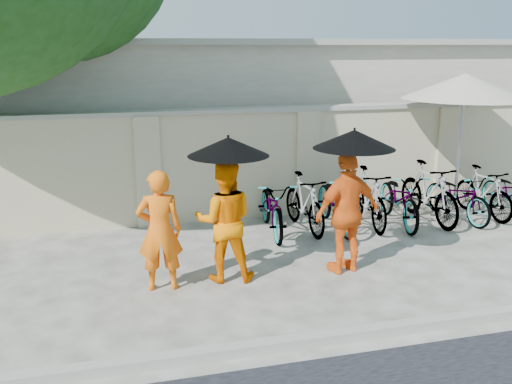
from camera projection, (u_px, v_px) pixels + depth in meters
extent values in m
plane|color=beige|center=(243.00, 287.00, 7.79)|extent=(80.00, 80.00, 0.00)
cube|color=#9B9B8E|center=(280.00, 344.00, 6.19)|extent=(40.00, 0.16, 0.12)
cube|color=#C6B893|center=(254.00, 165.00, 10.78)|extent=(20.00, 0.30, 2.00)
cube|color=beige|center=(255.00, 110.00, 14.43)|extent=(14.00, 6.00, 3.20)
imported|color=orange|center=(160.00, 231.00, 7.54)|extent=(0.63, 0.44, 1.65)
imported|color=#FF7B00|center=(224.00, 221.00, 7.86)|extent=(0.95, 0.80, 1.71)
cylinder|color=black|center=(229.00, 181.00, 7.65)|extent=(0.02, 0.02, 0.94)
cone|color=black|center=(228.00, 146.00, 7.53)|extent=(1.10, 1.10, 0.25)
imported|color=orange|center=(347.00, 213.00, 8.13)|extent=(1.11, 0.64, 1.77)
cylinder|color=black|center=(353.00, 173.00, 7.90)|extent=(0.02, 0.02, 0.95)
cone|color=black|center=(354.00, 139.00, 7.78)|extent=(1.14, 1.14, 0.26)
cylinder|color=#9B9B8E|center=(453.00, 213.00, 10.99)|extent=(0.51, 0.51, 0.10)
cylinder|color=#95959E|center=(459.00, 154.00, 10.70)|extent=(0.06, 0.06, 2.43)
cone|color=#BDB398|center=(465.00, 86.00, 10.38)|extent=(2.54, 2.54, 0.46)
imported|color=#95959E|center=(272.00, 207.00, 9.87)|extent=(0.84, 1.91, 0.97)
imported|color=#95959E|center=(304.00, 203.00, 10.05)|extent=(0.59, 1.71, 1.01)
imported|color=#95959E|center=(337.00, 201.00, 10.16)|extent=(0.76, 1.93, 1.00)
imported|color=#95959E|center=(368.00, 198.00, 10.27)|extent=(0.65, 1.80, 1.06)
imported|color=#95959E|center=(400.00, 198.00, 10.38)|extent=(0.91, 1.96, 0.99)
imported|color=#95959E|center=(429.00, 193.00, 10.52)|extent=(0.60, 1.88, 1.12)
imported|color=#95959E|center=(458.00, 196.00, 10.66)|extent=(0.82, 1.79, 0.91)
imported|color=#95959E|center=(484.00, 192.00, 10.86)|extent=(0.58, 1.63, 0.96)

